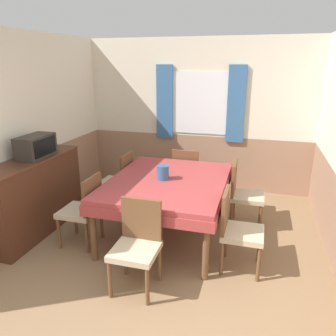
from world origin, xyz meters
The scene contains 12 objects.
wall_back centered at (0.00, 4.03, 1.31)m, with size 4.33×0.10×2.60m.
wall_left centered at (-1.99, 2.00, 1.30)m, with size 0.05×4.40×2.60m.
dining_table centered at (0.00, 2.14, 0.67)m, with size 1.47×1.85×0.77m.
chair_head_near centered at (0.00, 1.03, 0.49)m, with size 0.44×0.44×0.90m.
chair_head_window centered at (0.00, 3.25, 0.49)m, with size 0.44×0.44×0.90m.
chair_right_near centered at (0.92, 1.61, 0.49)m, with size 0.44×0.44×0.90m.
chair_left_far centered at (-0.92, 2.67, 0.49)m, with size 0.44×0.44×0.90m.
chair_right_far centered at (0.92, 2.67, 0.49)m, with size 0.44×0.44×0.90m.
chair_left_near centered at (-0.92, 1.61, 0.49)m, with size 0.44×0.44×0.90m.
sideboard centered at (-1.72, 1.74, 0.51)m, with size 0.46×1.58×1.01m.
tv centered at (-1.69, 1.84, 1.16)m, with size 0.29×0.52×0.29m.
vase centered at (-0.06, 2.12, 0.86)m, with size 0.15×0.15×0.18m.
Camera 1 is at (1.07, -1.63, 2.18)m, focal length 35.00 mm.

